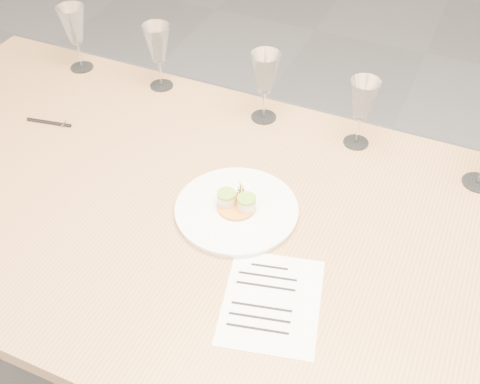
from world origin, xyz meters
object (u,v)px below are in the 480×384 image
at_px(dinner_plate, 237,209).
at_px(wine_glass_3, 363,101).
at_px(dining_table, 289,258).
at_px(recipe_sheet, 271,301).
at_px(wine_glass_0, 74,26).
at_px(ballpoint_pen, 49,122).
at_px(wine_glass_2, 265,74).
at_px(wine_glass_1, 157,45).

bearing_deg(dinner_plate, wine_glass_3, 63.74).
distance_m(dining_table, recipe_sheet, 0.19).
relative_size(recipe_sheet, wine_glass_0, 1.42).
height_order(ballpoint_pen, wine_glass_3, wine_glass_3).
height_order(recipe_sheet, wine_glass_3, wine_glass_3).
bearing_deg(wine_glass_0, dinner_plate, -28.80).
xyz_separation_m(wine_glass_0, wine_glass_2, (0.63, -0.01, -0.00)).
height_order(dining_table, dinner_plate, dinner_plate).
bearing_deg(wine_glass_0, wine_glass_3, -1.20).
bearing_deg(dining_table, wine_glass_0, 154.03).
xyz_separation_m(wine_glass_0, wine_glass_3, (0.90, -0.02, -0.01)).
relative_size(ballpoint_pen, wine_glass_0, 0.65).
distance_m(ballpoint_pen, wine_glass_1, 0.38).
relative_size(ballpoint_pen, wine_glass_2, 0.65).
relative_size(dining_table, wine_glass_1, 12.01).
bearing_deg(wine_glass_2, recipe_sheet, -66.22).
distance_m(wine_glass_1, wine_glass_2, 0.35).
relative_size(recipe_sheet, wine_glass_1, 1.46).
relative_size(dinner_plate, wine_glass_3, 1.51).
bearing_deg(ballpoint_pen, dinner_plate, -20.00).
height_order(dinner_plate, wine_glass_1, wine_glass_1).
height_order(wine_glass_0, wine_glass_1, wine_glass_0).
distance_m(dinner_plate, wine_glass_1, 0.61).
bearing_deg(ballpoint_pen, wine_glass_1, 46.72).
distance_m(recipe_sheet, wine_glass_0, 1.08).
height_order(ballpoint_pen, wine_glass_2, wine_glass_2).
bearing_deg(dinner_plate, recipe_sheet, -50.35).
relative_size(dinner_plate, ballpoint_pen, 2.21).
bearing_deg(recipe_sheet, wine_glass_0, 132.49).
height_order(dinner_plate, wine_glass_2, wine_glass_2).
distance_m(wine_glass_2, wine_glass_3, 0.27).
xyz_separation_m(dinner_plate, ballpoint_pen, (-0.63, 0.11, -0.01)).
relative_size(dining_table, ballpoint_pen, 18.06).
height_order(dinner_plate, wine_glass_0, wine_glass_0).
bearing_deg(wine_glass_1, ballpoint_pen, -123.10).
bearing_deg(dinner_plate, wine_glass_1, 136.94).
xyz_separation_m(dining_table, dinner_plate, (-0.15, 0.03, 0.08)).
bearing_deg(dinner_plate, dining_table, -10.38).
bearing_deg(wine_glass_1, wine_glass_2, -3.99).
bearing_deg(wine_glass_0, recipe_sheet, -34.10).
xyz_separation_m(ballpoint_pen, wine_glass_2, (0.54, 0.27, 0.14)).
relative_size(wine_glass_2, wine_glass_3, 1.05).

